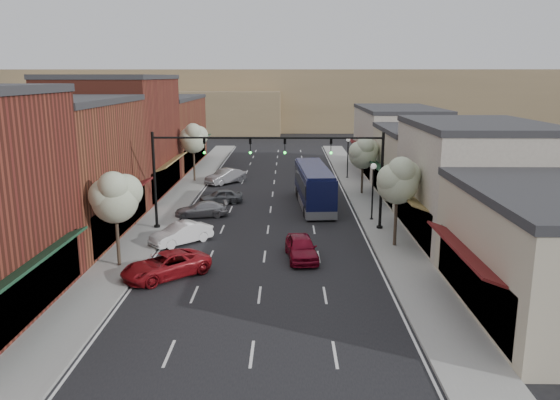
{
  "coord_description": "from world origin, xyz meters",
  "views": [
    {
      "loc": [
        1.4,
        -29.71,
        10.78
      ],
      "look_at": [
        0.86,
        7.94,
        2.2
      ],
      "focal_mm": 35.0,
      "sensor_mm": 36.0,
      "label": 1
    }
  ],
  "objects_px": {
    "tree_right_near": "(398,180)",
    "tree_left_near": "(115,196)",
    "parked_car_b": "(181,233)",
    "parked_car_e": "(226,176)",
    "lamp_post_far": "(348,151)",
    "parked_car_c": "(201,209)",
    "red_hatchback": "(301,247)",
    "signal_mast_right": "(348,166)",
    "parked_car_d": "(221,196)",
    "lamp_post_near": "(373,182)",
    "coach_bus": "(314,186)",
    "parked_car_a": "(166,265)",
    "tree_left_far": "(194,138)",
    "signal_mast_left": "(188,166)",
    "tree_right_far": "(364,152)"
  },
  "relations": [
    {
      "from": "coach_bus",
      "to": "parked_car_a",
      "type": "xyz_separation_m",
      "value": [
        -8.87,
        -16.99,
        -1.07
      ]
    },
    {
      "from": "lamp_post_near",
      "to": "parked_car_d",
      "type": "bearing_deg",
      "value": 155.17
    },
    {
      "from": "parked_car_a",
      "to": "coach_bus",
      "type": "bearing_deg",
      "value": 110.71
    },
    {
      "from": "parked_car_d",
      "to": "lamp_post_near",
      "type": "bearing_deg",
      "value": 49.61
    },
    {
      "from": "parked_car_c",
      "to": "tree_right_far",
      "type": "bearing_deg",
      "value": 110.44
    },
    {
      "from": "parked_car_b",
      "to": "parked_car_a",
      "type": "bearing_deg",
      "value": -40.38
    },
    {
      "from": "signal_mast_left",
      "to": "tree_right_far",
      "type": "bearing_deg",
      "value": 40.54
    },
    {
      "from": "parked_car_c",
      "to": "parked_car_d",
      "type": "height_order",
      "value": "parked_car_d"
    },
    {
      "from": "tree_left_near",
      "to": "parked_car_b",
      "type": "height_order",
      "value": "tree_left_near"
    },
    {
      "from": "coach_bus",
      "to": "parked_car_e",
      "type": "distance_m",
      "value": 12.96
    },
    {
      "from": "parked_car_a",
      "to": "parked_car_c",
      "type": "bearing_deg",
      "value": 138.69
    },
    {
      "from": "lamp_post_near",
      "to": "parked_car_a",
      "type": "relative_size",
      "value": 0.9
    },
    {
      "from": "lamp_post_near",
      "to": "parked_car_d",
      "type": "height_order",
      "value": "lamp_post_near"
    },
    {
      "from": "signal_mast_right",
      "to": "tree_right_near",
      "type": "distance_m",
      "value": 4.89
    },
    {
      "from": "coach_bus",
      "to": "parked_car_b",
      "type": "distance_m",
      "value": 14.27
    },
    {
      "from": "signal_mast_right",
      "to": "parked_car_d",
      "type": "bearing_deg",
      "value": 140.85
    },
    {
      "from": "parked_car_d",
      "to": "coach_bus",
      "type": "bearing_deg",
      "value": 69.45
    },
    {
      "from": "tree_left_near",
      "to": "lamp_post_far",
      "type": "height_order",
      "value": "tree_left_near"
    },
    {
      "from": "tree_left_far",
      "to": "lamp_post_far",
      "type": "distance_m",
      "value": 16.26
    },
    {
      "from": "tree_left_far",
      "to": "parked_car_a",
      "type": "relative_size",
      "value": 1.25
    },
    {
      "from": "lamp_post_far",
      "to": "parked_car_c",
      "type": "bearing_deg",
      "value": -128.77
    },
    {
      "from": "parked_car_a",
      "to": "parked_car_c",
      "type": "height_order",
      "value": "parked_car_a"
    },
    {
      "from": "tree_right_far",
      "to": "tree_left_far",
      "type": "height_order",
      "value": "tree_left_far"
    },
    {
      "from": "parked_car_a",
      "to": "parked_car_c",
      "type": "relative_size",
      "value": 1.2
    },
    {
      "from": "red_hatchback",
      "to": "parked_car_e",
      "type": "distance_m",
      "value": 24.6
    },
    {
      "from": "tree_left_near",
      "to": "parked_car_a",
      "type": "xyz_separation_m",
      "value": [
        3.0,
        -1.51,
        -3.54
      ]
    },
    {
      "from": "signal_mast_left",
      "to": "coach_bus",
      "type": "relative_size",
      "value": 0.74
    },
    {
      "from": "tree_left_near",
      "to": "parked_car_e",
      "type": "relative_size",
      "value": 1.25
    },
    {
      "from": "parked_car_c",
      "to": "parked_car_d",
      "type": "bearing_deg",
      "value": 156.75
    },
    {
      "from": "tree_right_near",
      "to": "tree_left_near",
      "type": "relative_size",
      "value": 1.05
    },
    {
      "from": "tree_left_far",
      "to": "parked_car_e",
      "type": "bearing_deg",
      "value": -14.32
    },
    {
      "from": "tree_right_far",
      "to": "parked_car_d",
      "type": "bearing_deg",
      "value": -163.28
    },
    {
      "from": "tree_left_near",
      "to": "red_hatchback",
      "type": "bearing_deg",
      "value": 8.87
    },
    {
      "from": "red_hatchback",
      "to": "signal_mast_right",
      "type": "bearing_deg",
      "value": 56.06
    },
    {
      "from": "tree_right_near",
      "to": "parked_car_e",
      "type": "xyz_separation_m",
      "value": [
        -13.3,
        21.16,
        -3.7
      ]
    },
    {
      "from": "signal_mast_left",
      "to": "parked_car_c",
      "type": "bearing_deg",
      "value": 85.77
    },
    {
      "from": "red_hatchback",
      "to": "tree_left_far",
      "type": "bearing_deg",
      "value": 107.16
    },
    {
      "from": "lamp_post_near",
      "to": "red_hatchback",
      "type": "bearing_deg",
      "value": -121.95
    },
    {
      "from": "parked_car_b",
      "to": "parked_car_e",
      "type": "relative_size",
      "value": 0.92
    },
    {
      "from": "signal_mast_right",
      "to": "parked_car_c",
      "type": "height_order",
      "value": "signal_mast_right"
    },
    {
      "from": "lamp_post_far",
      "to": "signal_mast_right",
      "type": "bearing_deg",
      "value": -96.22
    },
    {
      "from": "signal_mast_right",
      "to": "lamp_post_near",
      "type": "relative_size",
      "value": 1.85
    },
    {
      "from": "parked_car_b",
      "to": "signal_mast_right",
      "type": "bearing_deg",
      "value": 63.69
    },
    {
      "from": "coach_bus",
      "to": "parked_car_a",
      "type": "relative_size",
      "value": 2.25
    },
    {
      "from": "signal_mast_right",
      "to": "lamp_post_far",
      "type": "height_order",
      "value": "signal_mast_right"
    },
    {
      "from": "parked_car_b",
      "to": "red_hatchback",
      "type": "bearing_deg",
      "value": 25.74
    },
    {
      "from": "tree_left_far",
      "to": "coach_bus",
      "type": "distance_m",
      "value": 16.11
    },
    {
      "from": "lamp_post_near",
      "to": "parked_car_e",
      "type": "distance_m",
      "value": 19.52
    },
    {
      "from": "coach_bus",
      "to": "tree_left_far",
      "type": "bearing_deg",
      "value": 134.65
    },
    {
      "from": "parked_car_c",
      "to": "red_hatchback",
      "type": "bearing_deg",
      "value": 26.25
    }
  ]
}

